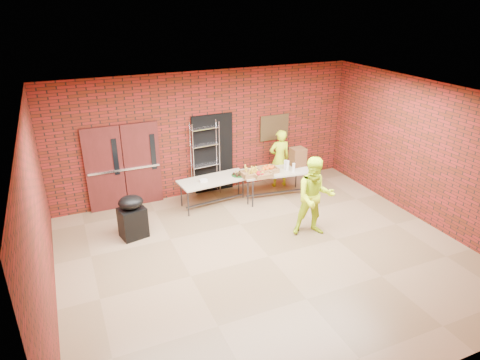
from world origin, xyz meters
The scene contains 19 objects.
room centered at (0.00, 0.00, 1.60)m, with size 8.08×7.08×3.28m.
double_doors centered at (-2.20, 3.44, 1.05)m, with size 1.78×0.12×2.10m.
dark_doorway centered at (0.10, 3.46, 1.05)m, with size 1.10×0.06×2.10m, color black.
bronze_plaque centered at (1.90, 3.45, 1.55)m, with size 0.85×0.04×0.70m, color #44341B.
wire_rack centered at (-0.16, 3.32, 0.99)m, with size 0.73×0.24×1.98m, color silver, non-canonical shape.
table_left centered at (-0.19, 2.60, 0.66)m, with size 1.81×0.89×0.72m.
table_right centered at (1.43, 2.42, 0.67)m, with size 1.86×0.97×0.73m.
basket_bananas centered at (0.70, 2.39, 0.80)m, with size 0.47×0.36×0.15m.
basket_oranges centered at (1.20, 2.44, 0.80)m, with size 0.50×0.39×0.15m.
basket_apples centered at (0.95, 2.23, 0.79)m, with size 0.45×0.35×0.14m.
muffin_tray centered at (0.45, 2.57, 0.76)m, with size 0.36×0.36×0.09m.
napkin_box centered at (-0.49, 2.55, 0.75)m, with size 0.18×0.12×0.06m, color silver.
coffee_dispenser centered at (2.13, 2.53, 0.97)m, with size 0.37×0.33×0.48m, color brown.
cup_stack_front centered at (1.72, 2.35, 0.86)m, with size 0.09×0.09×0.26m, color silver.
cup_stack_mid centered at (1.82, 2.21, 0.84)m, with size 0.07×0.07×0.22m, color silver.
cup_stack_back centered at (1.72, 2.47, 0.85)m, with size 0.08×0.08×0.23m, color silver.
covered_grill centered at (-2.34, 1.89, 0.49)m, with size 0.62×0.55×0.98m.
volunteer_woman centered at (1.86, 3.03, 0.80)m, with size 0.58×0.38×1.60m, color #C9F01A.
volunteer_man centered at (1.31, 0.44, 0.89)m, with size 0.87×0.68×1.78m, color #C9F01A.
Camera 1 is at (-3.47, -6.48, 4.88)m, focal length 32.00 mm.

